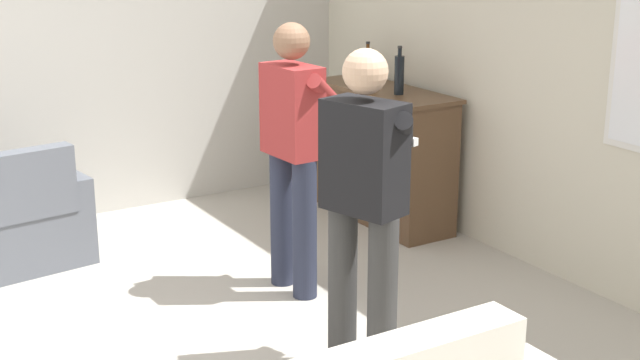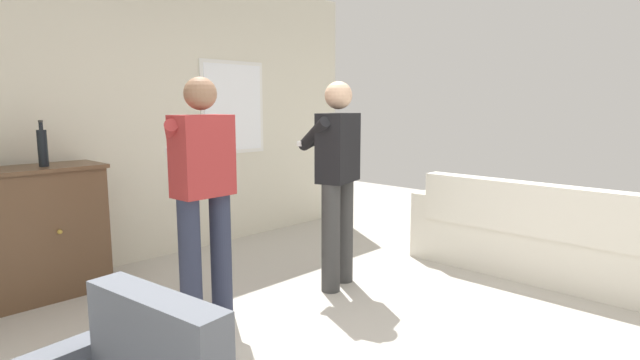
% 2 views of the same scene
% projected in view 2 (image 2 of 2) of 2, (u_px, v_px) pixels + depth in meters
% --- Properties ---
extents(ground, '(10.40, 10.40, 0.00)m').
position_uv_depth(ground, '(363.00, 341.00, 3.18)').
color(ground, '#B2ADA3').
extents(wall_back_with_window, '(5.20, 0.15, 2.80)m').
position_uv_depth(wall_back_with_window, '(151.00, 115.00, 4.81)').
color(wall_back_with_window, beige).
rests_on(wall_back_with_window, ground).
extents(couch, '(0.57, 2.38, 0.85)m').
position_uv_depth(couch, '(542.00, 242.00, 4.29)').
color(couch, silver).
rests_on(couch, ground).
extents(sideboard_cabinet, '(1.33, 0.49, 1.03)m').
position_uv_depth(sideboard_cabinet, '(12.00, 237.00, 3.73)').
color(sideboard_cabinet, brown).
rests_on(sideboard_cabinet, ground).
extents(bottle_spirits_clear, '(0.07, 0.07, 0.35)m').
position_uv_depth(bottle_spirits_clear, '(43.00, 147.00, 3.77)').
color(bottle_spirits_clear, black).
rests_on(bottle_spirits_clear, sideboard_cabinet).
extents(person_standing_left, '(0.56, 0.48, 1.68)m').
position_uv_depth(person_standing_left, '(203.00, 187.00, 3.40)').
color(person_standing_left, '#282D42').
rests_on(person_standing_left, ground).
extents(person_standing_right, '(0.53, 0.52, 1.68)m').
position_uv_depth(person_standing_right, '(337.00, 174.00, 4.03)').
color(person_standing_right, '#383838').
rests_on(person_standing_right, ground).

